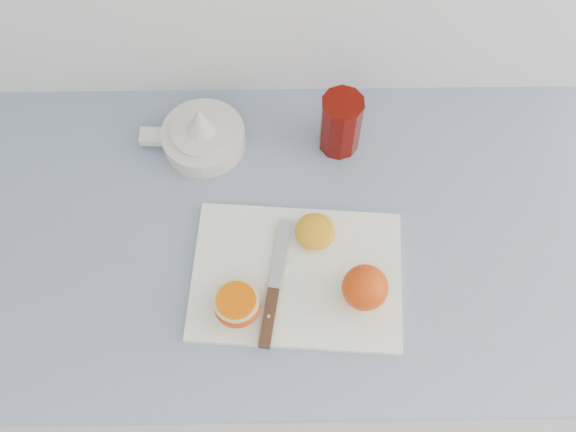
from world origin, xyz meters
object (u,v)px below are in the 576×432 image
at_px(cutting_board, 297,276).
at_px(citrus_juicer, 202,135).
at_px(counter, 278,312).
at_px(half_orange, 237,305).
at_px(red_tumbler, 340,125).

xyz_separation_m(cutting_board, citrus_juicer, (-0.17, 0.27, 0.02)).
height_order(counter, cutting_board, cutting_board).
bearing_deg(citrus_juicer, cutting_board, -57.99).
xyz_separation_m(cutting_board, half_orange, (-0.10, -0.06, 0.03)).
bearing_deg(citrus_juicer, red_tumbler, -0.60).
bearing_deg(half_orange, counter, 68.78).
bearing_deg(half_orange, citrus_juicer, 102.36).
bearing_deg(cutting_board, red_tumbler, 72.74).
height_order(half_orange, red_tumbler, red_tumbler).
relative_size(citrus_juicer, red_tumbler, 1.56).
xyz_separation_m(counter, red_tumbler, (0.12, 0.17, 0.50)).
height_order(citrus_juicer, red_tumbler, red_tumbler).
bearing_deg(cutting_board, citrus_juicer, 122.01).
distance_m(cutting_board, half_orange, 0.12).
bearing_deg(counter, half_orange, -111.22).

